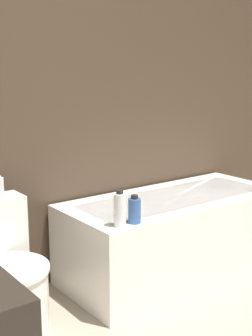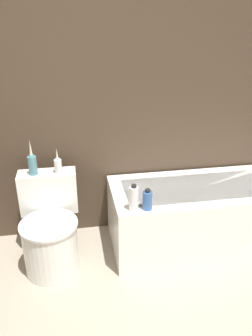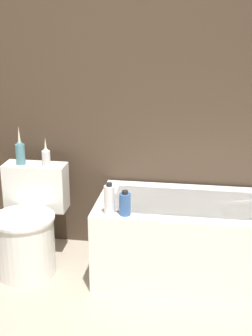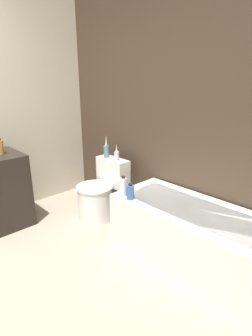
{
  "view_description": "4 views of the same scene",
  "coord_description": "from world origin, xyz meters",
  "px_view_note": "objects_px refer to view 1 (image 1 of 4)",
  "views": [
    {
      "loc": [
        -1.29,
        -0.32,
        1.35
      ],
      "look_at": [
        0.17,
        1.61,
        0.83
      ],
      "focal_mm": 50.0,
      "sensor_mm": 36.0,
      "label": 1
    },
    {
      "loc": [
        -0.28,
        -0.35,
        1.75
      ],
      "look_at": [
        0.07,
        1.67,
        0.82
      ],
      "focal_mm": 35.0,
      "sensor_mm": 36.0,
      "label": 2
    },
    {
      "loc": [
        0.61,
        -0.99,
        1.71
      ],
      "look_at": [
        0.21,
        1.66,
        0.8
      ],
      "focal_mm": 50.0,
      "sensor_mm": 36.0,
      "label": 3
    },
    {
      "loc": [
        1.79,
        0.02,
        1.58
      ],
      "look_at": [
        -0.01,
        1.75,
        0.74
      ],
      "focal_mm": 28.0,
      "sensor_mm": 36.0,
      "label": 4
    }
  ],
  "objects_px": {
    "bathtub": "(174,234)",
    "shampoo_bottle_tall": "(120,210)",
    "toilet": "(1,285)",
    "shampoo_bottle_short": "(135,210)"
  },
  "relations": [
    {
      "from": "bathtub",
      "to": "shampoo_bottle_tall",
      "type": "distance_m",
      "value": 0.77
    },
    {
      "from": "toilet",
      "to": "shampoo_bottle_short",
      "type": "xyz_separation_m",
      "value": [
        0.7,
        -0.19,
        0.3
      ]
    },
    {
      "from": "bathtub",
      "to": "shampoo_bottle_tall",
      "type": "relative_size",
      "value": 7.59
    },
    {
      "from": "bathtub",
      "to": "shampoo_bottle_short",
      "type": "height_order",
      "value": "shampoo_bottle_short"
    },
    {
      "from": "bathtub",
      "to": "toilet",
      "type": "bearing_deg",
      "value": -176.55
    },
    {
      "from": "shampoo_bottle_tall",
      "to": "shampoo_bottle_short",
      "type": "bearing_deg",
      "value": -1.76
    },
    {
      "from": "shampoo_bottle_tall",
      "to": "shampoo_bottle_short",
      "type": "xyz_separation_m",
      "value": [
        0.1,
        -0.0,
        -0.02
      ]
    },
    {
      "from": "shampoo_bottle_tall",
      "to": "bathtub",
      "type": "bearing_deg",
      "value": 21.92
    },
    {
      "from": "toilet",
      "to": "shampoo_bottle_tall",
      "type": "xyz_separation_m",
      "value": [
        0.6,
        -0.18,
        0.32
      ]
    },
    {
      "from": "bathtub",
      "to": "toilet",
      "type": "distance_m",
      "value": 1.25
    }
  ]
}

